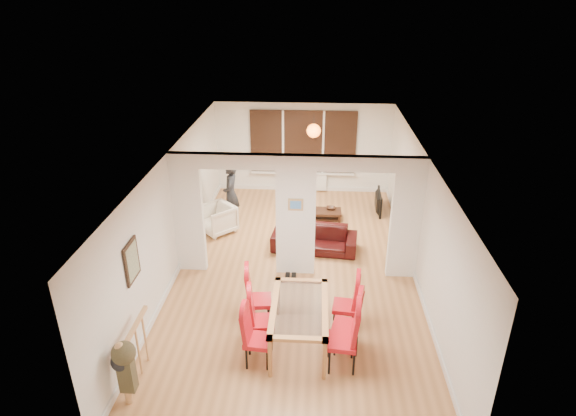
# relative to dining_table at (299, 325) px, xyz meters

# --- Properties ---
(floor) EXTENTS (5.00, 9.00, 0.01)m
(floor) POSITION_rel_dining_table_xyz_m (-0.17, 2.28, -0.39)
(floor) COLOR #B47A48
(floor) RESTS_ON ground
(room_walls) EXTENTS (5.00, 9.00, 2.60)m
(room_walls) POSITION_rel_dining_table_xyz_m (-0.17, 2.28, 0.91)
(room_walls) COLOR silver
(room_walls) RESTS_ON floor
(divider_wall) EXTENTS (5.00, 0.18, 2.60)m
(divider_wall) POSITION_rel_dining_table_xyz_m (-0.17, 2.28, 0.91)
(divider_wall) COLOR white
(divider_wall) RESTS_ON floor
(bay_window_blinds) EXTENTS (3.00, 0.08, 1.80)m
(bay_window_blinds) POSITION_rel_dining_table_xyz_m (-0.17, 6.72, 1.11)
(bay_window_blinds) COLOR black
(bay_window_blinds) RESTS_ON room_walls
(radiator) EXTENTS (1.40, 0.08, 0.50)m
(radiator) POSITION_rel_dining_table_xyz_m (-0.17, 6.68, -0.09)
(radiator) COLOR white
(radiator) RESTS_ON floor
(pendant_light) EXTENTS (0.36, 0.36, 0.36)m
(pendant_light) POSITION_rel_dining_table_xyz_m (0.13, 5.58, 1.76)
(pendant_light) COLOR orange
(pendant_light) RESTS_ON room_walls
(stair_newel) EXTENTS (0.40, 1.20, 1.10)m
(stair_newel) POSITION_rel_dining_table_xyz_m (-2.42, -0.92, 0.16)
(stair_newel) COLOR tan
(stair_newel) RESTS_ON floor
(wall_poster) EXTENTS (0.04, 0.52, 0.67)m
(wall_poster) POSITION_rel_dining_table_xyz_m (-2.64, -0.12, 1.21)
(wall_poster) COLOR gray
(wall_poster) RESTS_ON room_walls
(pillar_photo) EXTENTS (0.30, 0.03, 0.25)m
(pillar_photo) POSITION_rel_dining_table_xyz_m (-0.17, 2.18, 1.21)
(pillar_photo) COLOR #4C8CD8
(pillar_photo) RESTS_ON divider_wall
(dining_table) EXTENTS (0.93, 1.66, 0.78)m
(dining_table) POSITION_rel_dining_table_xyz_m (0.00, 0.00, 0.00)
(dining_table) COLOR #AE7340
(dining_table) RESTS_ON floor
(dining_chair_la) EXTENTS (0.45, 0.45, 1.02)m
(dining_chair_la) POSITION_rel_dining_table_xyz_m (-0.64, -0.48, 0.12)
(dining_chair_la) COLOR red
(dining_chair_la) RESTS_ON floor
(dining_chair_lb) EXTENTS (0.46, 0.46, 1.03)m
(dining_chair_lb) POSITION_rel_dining_table_xyz_m (-0.62, -0.02, 0.13)
(dining_chair_lb) COLOR red
(dining_chair_lb) RESTS_ON floor
(dining_chair_lc) EXTENTS (0.47, 0.47, 1.07)m
(dining_chair_lc) POSITION_rel_dining_table_xyz_m (-0.73, 0.56, 0.15)
(dining_chair_lc) COLOR red
(dining_chair_lc) RESTS_ON floor
(dining_chair_ra) EXTENTS (0.50, 0.50, 1.15)m
(dining_chair_ra) POSITION_rel_dining_table_xyz_m (0.68, -0.48, 0.18)
(dining_chair_ra) COLOR red
(dining_chair_ra) RESTS_ON floor
(dining_chair_rb) EXTENTS (0.51, 0.51, 1.07)m
(dining_chair_rb) POSITION_rel_dining_table_xyz_m (0.77, -0.07, 0.15)
(dining_chair_rb) COLOR red
(dining_chair_rb) RESTS_ON floor
(dining_chair_rc) EXTENTS (0.46, 0.46, 1.04)m
(dining_chair_rc) POSITION_rel_dining_table_xyz_m (0.78, 0.50, 0.13)
(dining_chair_rc) COLOR red
(dining_chair_rc) RESTS_ON floor
(sofa) EXTENTS (1.99, 0.95, 0.56)m
(sofa) POSITION_rel_dining_table_xyz_m (0.21, 3.24, -0.11)
(sofa) COLOR black
(sofa) RESTS_ON floor
(armchair) EXTENTS (1.08, 1.08, 0.71)m
(armchair) POSITION_rel_dining_table_xyz_m (-2.17, 3.97, -0.03)
(armchair) COLOR beige
(armchair) RESTS_ON floor
(person) EXTENTS (0.60, 0.40, 1.61)m
(person) POSITION_rel_dining_table_xyz_m (-1.90, 4.49, 0.42)
(person) COLOR black
(person) RESTS_ON floor
(television) EXTENTS (0.98, 0.16, 0.56)m
(television) POSITION_rel_dining_table_xyz_m (1.83, 5.41, -0.11)
(television) COLOR black
(television) RESTS_ON floor
(coffee_table) EXTENTS (1.06, 0.65, 0.23)m
(coffee_table) POSITION_rel_dining_table_xyz_m (0.40, 4.87, -0.27)
(coffee_table) COLOR #331B11
(coffee_table) RESTS_ON floor
(bottle) EXTENTS (0.07, 0.07, 0.28)m
(bottle) POSITION_rel_dining_table_xyz_m (0.20, 4.89, -0.02)
(bottle) COLOR #143F19
(bottle) RESTS_ON coffee_table
(bowl) EXTENTS (0.23, 0.23, 0.06)m
(bowl) POSITION_rel_dining_table_xyz_m (0.62, 4.98, -0.13)
(bowl) COLOR #331B11
(bowl) RESTS_ON coffee_table
(shoes) EXTENTS (0.22, 0.24, 0.09)m
(shoes) POSITION_rel_dining_table_xyz_m (-0.26, 1.96, -0.34)
(shoes) COLOR black
(shoes) RESTS_ON floor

